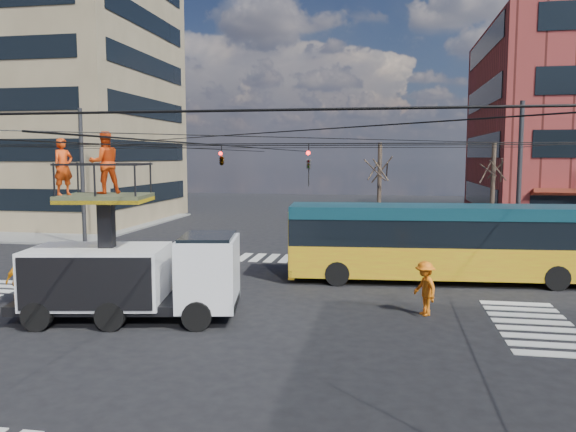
# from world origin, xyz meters

# --- Properties ---
(ground) EXTENTS (120.00, 120.00, 0.00)m
(ground) POSITION_xyz_m (0.00, 0.00, 0.00)
(ground) COLOR black
(ground) RESTS_ON ground
(sidewalk_nw) EXTENTS (18.00, 18.00, 0.12)m
(sidewalk_nw) POSITION_xyz_m (-21.00, 21.00, 0.06)
(sidewalk_nw) COLOR slate
(sidewalk_nw) RESTS_ON ground
(crosswalks) EXTENTS (22.40, 22.40, 0.02)m
(crosswalks) POSITION_xyz_m (0.00, 0.00, 0.01)
(crosswalks) COLOR silver
(crosswalks) RESTS_ON ground
(building_tower) EXTENTS (18.06, 16.06, 30.00)m
(building_tower) POSITION_xyz_m (-21.98, 23.98, 15.00)
(building_tower) COLOR #827253
(building_tower) RESTS_ON ground
(overhead_network) EXTENTS (24.24, 24.24, 8.00)m
(overhead_network) POSITION_xyz_m (-0.07, 0.40, 4.29)
(overhead_network) COLOR #2D2D30
(overhead_network) RESTS_ON ground
(tree_a) EXTENTS (2.00, 2.00, 6.00)m
(tree_a) POSITION_xyz_m (5.00, 13.50, 4.63)
(tree_a) COLOR #382B21
(tree_a) RESTS_ON ground
(tree_b) EXTENTS (2.00, 2.00, 6.00)m
(tree_b) POSITION_xyz_m (11.00, 13.50, 4.63)
(tree_b) COLOR #382B21
(tree_b) RESTS_ON ground
(utility_truck) EXTENTS (7.30, 3.61, 6.01)m
(utility_truck) POSITION_xyz_m (-2.51, -1.54, 2.00)
(utility_truck) COLOR black
(utility_truck) RESTS_ON ground
(city_bus) EXTENTS (13.37, 3.61, 3.20)m
(city_bus) POSITION_xyz_m (7.98, 5.91, 1.73)
(city_bus) COLOR gold
(city_bus) RESTS_ON ground
(traffic_cone) EXTENTS (0.36, 0.36, 0.66)m
(traffic_cone) POSITION_xyz_m (-5.01, -2.79, 0.33)
(traffic_cone) COLOR #DC5D09
(traffic_cone) RESTS_ON ground
(worker_ground) EXTENTS (0.67, 1.11, 1.76)m
(worker_ground) POSITION_xyz_m (-7.28, -0.58, 0.88)
(worker_ground) COLOR orange
(worker_ground) RESTS_ON ground
(flagger) EXTENTS (1.12, 1.34, 1.80)m
(flagger) POSITION_xyz_m (6.70, 0.61, 0.90)
(flagger) COLOR orange
(flagger) RESTS_ON ground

